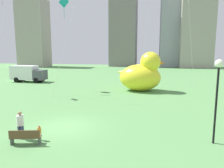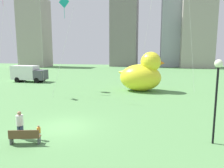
{
  "view_description": "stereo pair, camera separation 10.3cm",
  "coord_description": "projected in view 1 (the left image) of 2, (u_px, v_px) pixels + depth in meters",
  "views": [
    {
      "loc": [
        5.97,
        -13.75,
        5.38
      ],
      "look_at": [
        2.37,
        6.09,
        2.26
      ],
      "focal_mm": 34.2,
      "sensor_mm": 36.0,
      "label": 1
    },
    {
      "loc": [
        6.08,
        -13.73,
        5.38
      ],
      "look_at": [
        2.37,
        6.09,
        2.26
      ],
      "focal_mm": 34.2,
      "sensor_mm": 36.0,
      "label": 2
    }
  ],
  "objects": [
    {
      "name": "city_skyline",
      "position": [
        143.0,
        21.0,
        72.69
      ],
      "size": [
        63.71,
        18.71,
        34.73
      ],
      "color": "#9E938C",
      "rests_on": "ground"
    },
    {
      "name": "box_truck",
      "position": [
        28.0,
        74.0,
        37.41
      ],
      "size": [
        6.01,
        2.46,
        2.85
      ],
      "color": "white",
      "rests_on": "ground"
    },
    {
      "name": "kite_teal",
      "position": [
        64.0,
        6.0,
        23.0
      ],
      "size": [
        2.67,
        2.17,
        11.24
      ],
      "color": "silver",
      "rests_on": "ground"
    },
    {
      "name": "giant_inflatable_duck",
      "position": [
        142.0,
        74.0,
        28.85
      ],
      "size": [
        6.39,
        4.1,
        5.3
      ],
      "color": "yellow",
      "rests_on": "ground"
    },
    {
      "name": "park_bench",
      "position": [
        25.0,
        137.0,
        12.34
      ],
      "size": [
        1.81,
        0.83,
        0.9
      ],
      "color": "brown",
      "rests_on": "ground"
    },
    {
      "name": "lamppost",
      "position": [
        218.0,
        81.0,
        12.02
      ],
      "size": [
        0.46,
        0.46,
        4.93
      ],
      "color": "black",
      "rests_on": "ground"
    },
    {
      "name": "person_adult",
      "position": [
        20.0,
        124.0,
        13.11
      ],
      "size": [
        0.43,
        0.43,
        1.74
      ],
      "color": "#38476B",
      "rests_on": "ground"
    },
    {
      "name": "ground_plane",
      "position": [
        64.0,
        127.0,
        15.25
      ],
      "size": [
        140.0,
        140.0,
        0.0
      ],
      "primitive_type": "plane",
      "color": "#598E51"
    },
    {
      "name": "person_child",
      "position": [
        39.0,
        132.0,
        12.94
      ],
      "size": [
        0.23,
        0.23,
        0.93
      ],
      "color": "silver",
      "rests_on": "ground"
    }
  ]
}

